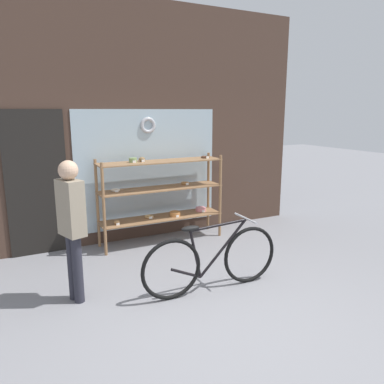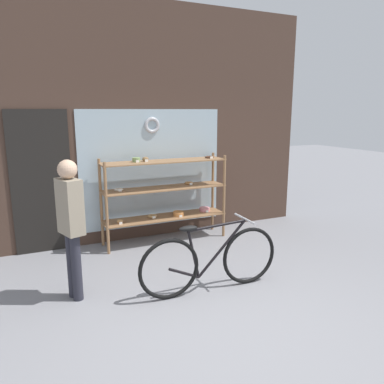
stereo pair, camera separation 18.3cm
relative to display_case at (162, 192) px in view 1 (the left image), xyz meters
The scene contains 5 objects.
ground_plane 2.67m from the display_case, 96.85° to the right, with size 30.00×30.00×0.00m, color gray.
storefront_facade 1.12m from the display_case, 133.20° to the left, with size 5.98×0.13×3.74m.
display_case is the anchor object (origin of this frame).
bicycle 1.91m from the display_case, 94.67° to the right, with size 1.74×0.46×0.84m.
pedestrian 2.13m from the display_case, 139.46° to the right, with size 0.27×0.36×1.58m.
Camera 1 is at (-1.90, -2.87, 2.08)m, focal length 35.00 mm.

